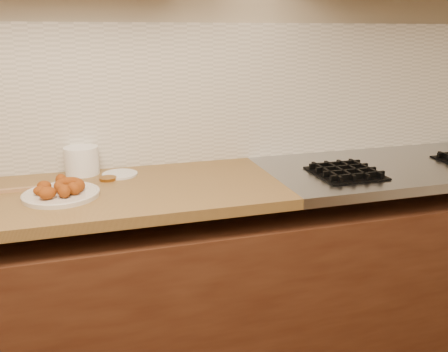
# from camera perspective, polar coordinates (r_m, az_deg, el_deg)

# --- Properties ---
(wall_back) EXTENTS (4.00, 0.02, 2.70)m
(wall_back) POSITION_cam_1_polar(r_m,az_deg,el_deg) (2.06, -10.84, 13.52)
(wall_back) COLOR #B5AA8D
(wall_back) RESTS_ON ground
(base_cabinet) EXTENTS (3.60, 0.60, 0.77)m
(base_cabinet) POSITION_cam_1_polar(r_m,az_deg,el_deg) (2.05, -8.34, -14.91)
(base_cabinet) COLOR #532E1B
(base_cabinet) RESTS_ON floor
(stovetop) EXTENTS (1.30, 0.62, 0.04)m
(stovetop) POSITION_cam_1_polar(r_m,az_deg,el_deg) (2.28, 20.92, 1.01)
(stovetop) COLOR #9EA0A5
(stovetop) RESTS_ON base_cabinet
(backsplash) EXTENTS (3.60, 0.02, 0.60)m
(backsplash) POSITION_cam_1_polar(r_m,az_deg,el_deg) (2.06, -10.57, 9.34)
(backsplash) COLOR silver
(backsplash) RESTS_ON wall_back
(burner_grates) EXTENTS (0.91, 0.26, 0.03)m
(burner_grates) POSITION_cam_1_polar(r_m,az_deg,el_deg) (2.20, 21.73, 1.20)
(burner_grates) COLOR black
(burner_grates) RESTS_ON stovetop
(donut_plate) EXTENTS (0.27, 0.27, 0.02)m
(donut_plate) POSITION_cam_1_polar(r_m,az_deg,el_deg) (1.78, -18.99, -2.12)
(donut_plate) COLOR beige
(donut_plate) RESTS_ON butcher_block
(ring_donut) EXTENTS (0.15, 0.15, 0.05)m
(ring_donut) POSITION_cam_1_polar(r_m,az_deg,el_deg) (1.79, -18.12, -1.13)
(ring_donut) COLOR #8D330C
(ring_donut) RESTS_ON donut_plate
(fried_dough_chunks) EXTENTS (0.17, 0.20, 0.05)m
(fried_dough_chunks) POSITION_cam_1_polar(r_m,az_deg,el_deg) (1.76, -19.63, -1.41)
(fried_dough_chunks) COLOR #8D330C
(fried_dough_chunks) RESTS_ON donut_plate
(plastic_tub) EXTENTS (0.14, 0.14, 0.11)m
(plastic_tub) POSITION_cam_1_polar(r_m,az_deg,el_deg) (2.03, -16.74, 1.80)
(plastic_tub) COLOR white
(plastic_tub) RESTS_ON butcher_block
(tub_lid) EXTENTS (0.18, 0.18, 0.01)m
(tub_lid) POSITION_cam_1_polar(r_m,az_deg,el_deg) (1.98, -12.42, 0.21)
(tub_lid) COLOR silver
(tub_lid) RESTS_ON butcher_block
(brass_jar_lid) EXTENTS (0.08, 0.08, 0.01)m
(brass_jar_lid) POSITION_cam_1_polar(r_m,az_deg,el_deg) (1.93, -13.80, -0.30)
(brass_jar_lid) COLOR #A06726
(brass_jar_lid) RESTS_ON butcher_block
(wooden_utensil) EXTENTS (0.16, 0.02, 0.01)m
(wooden_utensil) POSITION_cam_1_polar(r_m,az_deg,el_deg) (1.90, -23.70, -1.53)
(wooden_utensil) COLOR #A0754D
(wooden_utensil) RESTS_ON butcher_block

